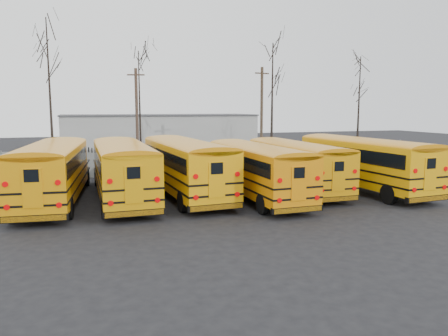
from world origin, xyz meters
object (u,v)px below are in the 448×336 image
object	(u,v)px
bus_f	(362,159)
utility_pole_right	(262,113)
utility_pole_left	(137,116)
bus_b	(122,166)
bus_c	(185,163)
bus_a	(53,167)
bus_e	(295,162)
bus_d	(256,166)

from	to	relation	value
bus_f	utility_pole_right	size ratio (longest dim) A/B	1.34
utility_pole_left	utility_pole_right	world-z (taller)	utility_pole_right
bus_f	utility_pole_left	world-z (taller)	utility_pole_left
bus_b	bus_c	bearing A→B (deg)	1.21
bus_c	bus_b	bearing A→B (deg)	178.29
bus_a	utility_pole_left	bearing A→B (deg)	72.12
bus_a	utility_pole_left	size ratio (longest dim) A/B	1.42
bus_e	bus_b	bearing A→B (deg)	178.57
bus_a	bus_c	world-z (taller)	bus_c
utility_pole_left	bus_e	bearing A→B (deg)	-48.18
bus_b	bus_d	distance (m)	7.08
bus_c	bus_d	world-z (taller)	bus_c
bus_a	bus_c	xyz separation A→B (m)	(6.84, -0.32, 0.01)
bus_d	bus_e	world-z (taller)	bus_d
bus_a	bus_f	size ratio (longest dim) A/B	1.01
bus_e	utility_pole_right	distance (m)	15.93
bus_e	bus_f	xyz separation A→B (m)	(3.82, -1.15, 0.13)
bus_f	utility_pole_right	distance (m)	16.45
bus_a	bus_b	distance (m)	3.48
utility_pole_left	bus_a	bearing A→B (deg)	-98.82
bus_c	bus_e	bearing A→B (deg)	-6.48
bus_b	bus_c	xyz separation A→B (m)	(3.39, 0.07, 0.03)
bus_d	utility_pole_left	size ratio (longest dim) A/B	1.33
utility_pole_right	bus_a	bearing A→B (deg)	-154.70
bus_f	bus_d	bearing A→B (deg)	178.47
bus_d	bus_e	distance (m)	3.37
bus_a	utility_pole_right	distance (m)	22.94
bus_a	bus_b	size ratio (longest dim) A/B	1.02
bus_b	bus_f	size ratio (longest dim) A/B	0.98
bus_d	bus_f	world-z (taller)	bus_f
bus_c	utility_pole_right	size ratio (longest dim) A/B	1.34
bus_c	utility_pole_right	world-z (taller)	utility_pole_right
bus_b	bus_a	bearing A→B (deg)	173.54
utility_pole_left	bus_f	bearing A→B (deg)	-39.53
bus_b	bus_f	xyz separation A→B (m)	(13.76, -1.48, 0.01)
bus_f	utility_pole_left	size ratio (longest dim) A/B	1.42
bus_b	utility_pole_left	distance (m)	14.55
bus_b	bus_d	bearing A→B (deg)	-14.20
bus_b	bus_e	world-z (taller)	bus_b
bus_e	bus_f	bearing A→B (deg)	-16.17
bus_a	bus_c	distance (m)	6.85
bus_d	utility_pole_right	world-z (taller)	utility_pole_right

